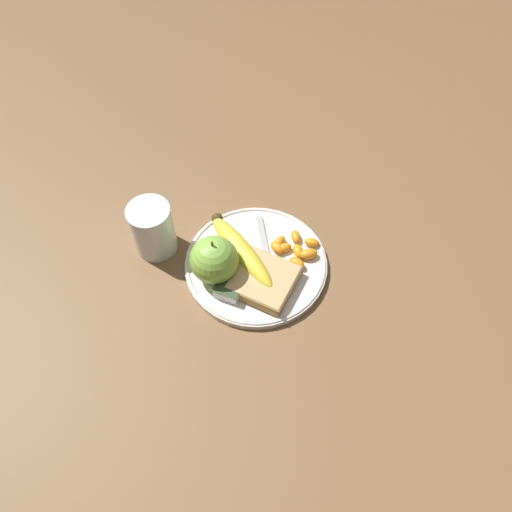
{
  "coord_description": "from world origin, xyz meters",
  "views": [
    {
      "loc": [
        0.17,
        -0.45,
        0.73
      ],
      "look_at": [
        0.0,
        0.0,
        0.03
      ],
      "focal_mm": 35.0,
      "sensor_mm": 36.0,
      "label": 1
    }
  ],
  "objects": [
    {
      "name": "ground_plane",
      "position": [
        0.0,
        0.0,
        0.0
      ],
      "size": [
        3.0,
        3.0,
        0.0
      ],
      "primitive_type": "plane",
      "color": "brown"
    },
    {
      "name": "plate",
      "position": [
        0.0,
        0.0,
        0.01
      ],
      "size": [
        0.25,
        0.25,
        0.01
      ],
      "color": "silver",
      "rests_on": "ground_plane"
    },
    {
      "name": "juice_glass",
      "position": [
        -0.18,
        -0.02,
        0.05
      ],
      "size": [
        0.07,
        0.07,
        0.1
      ],
      "color": "silver",
      "rests_on": "ground_plane"
    },
    {
      "name": "apple",
      "position": [
        -0.06,
        -0.05,
        0.05
      ],
      "size": [
        0.08,
        0.08,
        0.09
      ],
      "color": "#84BC47",
      "rests_on": "plate"
    },
    {
      "name": "banana",
      "position": [
        -0.03,
        0.01,
        0.03
      ],
      "size": [
        0.17,
        0.13,
        0.04
      ],
      "color": "yellow",
      "rests_on": "plate"
    },
    {
      "name": "bread_slice",
      "position": [
        0.03,
        -0.04,
        0.02
      ],
      "size": [
        0.11,
        0.1,
        0.02
      ],
      "color": "olive",
      "rests_on": "plate"
    },
    {
      "name": "fork",
      "position": [
        0.02,
        0.0,
        0.01
      ],
      "size": [
        0.11,
        0.17,
        0.0
      ],
      "rotation": [
        0.0,
        0.0,
        11.51
      ],
      "color": "#B2B2B7",
      "rests_on": "plate"
    },
    {
      "name": "jam_packet",
      "position": [
        -0.02,
        -0.07,
        0.02
      ],
      "size": [
        0.04,
        0.04,
        0.02
      ],
      "color": "white",
      "rests_on": "plate"
    },
    {
      "name": "orange_segment_0",
      "position": [
        0.02,
        0.05,
        0.02
      ],
      "size": [
        0.02,
        0.03,
        0.01
      ],
      "color": "orange",
      "rests_on": "plate"
    },
    {
      "name": "orange_segment_1",
      "position": [
        0.08,
        0.04,
        0.02
      ],
      "size": [
        0.04,
        0.03,
        0.02
      ],
      "color": "orange",
      "rests_on": "plate"
    },
    {
      "name": "orange_segment_2",
      "position": [
        0.07,
        0.01,
        0.02
      ],
      "size": [
        0.03,
        0.02,
        0.01
      ],
      "color": "orange",
      "rests_on": "plate"
    },
    {
      "name": "orange_segment_3",
      "position": [
        0.06,
        0.04,
        0.02
      ],
      "size": [
        0.03,
        0.03,
        0.02
      ],
      "color": "orange",
      "rests_on": "plate"
    },
    {
      "name": "orange_segment_4",
      "position": [
        0.01,
        0.01,
        0.02
      ],
      "size": [
        0.03,
        0.03,
        0.02
      ],
      "color": "orange",
      "rests_on": "plate"
    },
    {
      "name": "orange_segment_5",
      "position": [
        0.05,
        0.07,
        0.02
      ],
      "size": [
        0.03,
        0.03,
        0.02
      ],
      "color": "orange",
      "rests_on": "plate"
    },
    {
      "name": "orange_segment_6",
      "position": [
        0.08,
        0.07,
        0.02
      ],
      "size": [
        0.03,
        0.02,
        0.01
      ],
      "color": "orange",
      "rests_on": "plate"
    },
    {
      "name": "orange_segment_7",
      "position": [
        0.04,
        0.04,
        0.02
      ],
      "size": [
        0.03,
        0.03,
        0.02
      ],
      "color": "orange",
      "rests_on": "plate"
    },
    {
      "name": "orange_segment_8",
      "position": [
        0.07,
        0.02,
        0.02
      ],
      "size": [
        0.03,
        0.03,
        0.02
      ],
      "color": "orange",
      "rests_on": "plate"
    },
    {
      "name": "orange_segment_9",
      "position": [
        0.03,
        0.04,
        0.02
      ],
      "size": [
        0.03,
        0.03,
        0.02
      ],
      "color": "orange",
      "rests_on": "plate"
    }
  ]
}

